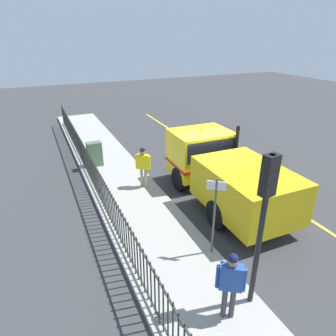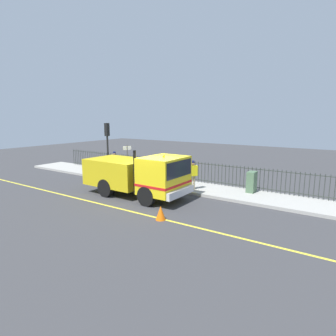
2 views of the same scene
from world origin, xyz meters
The scene contains 11 objects.
ground_plane centered at (0.00, 0.00, 0.00)m, with size 61.20×61.20×0.00m, color #38383A.
sidewalk_slab centered at (3.30, 0.00, 0.08)m, with size 2.61×27.82×0.16m, color #A3A099.
lane_marking centered at (-1.90, 0.00, 0.00)m, with size 0.12×25.04×0.01m, color yellow.
work_truck centered at (0.19, 0.90, 1.28)m, with size 2.43×5.90×2.63m.
worker_standing centered at (2.55, -0.95, 1.18)m, with size 0.51×0.46×1.67m.
pedestrian_distant centered at (2.98, 5.51, 1.20)m, with size 0.53×0.45×1.70m.
iron_fence centered at (4.41, 0.00, 0.81)m, with size 0.04×23.68×1.30m.
traffic_light_near centered at (2.25, 5.39, 2.76)m, with size 0.33×0.25×3.65m.
utility_cabinet centered at (3.88, -3.88, 0.72)m, with size 0.66×0.41×1.13m, color #4C6B4C.
traffic_cone centered at (-2.00, -1.98, 0.30)m, with size 0.42×0.42×0.59m, color orange.
street_sign centered at (2.17, 3.57, 1.61)m, with size 0.41×0.33×2.32m.
Camera 2 is at (-11.05, -8.44, 4.21)m, focal length 30.10 mm.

